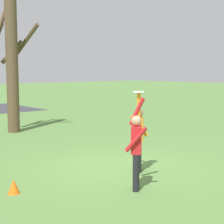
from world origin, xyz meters
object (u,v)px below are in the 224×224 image
object	(u,v)px
person_defender	(136,146)
frisbee_disc	(139,92)
bare_tree_tall	(11,55)
person_catcher	(139,134)
field_cone_orange	(14,186)

from	to	relation	value
person_defender	frisbee_disc	bearing A→B (deg)	0.00
bare_tree_tall	person_catcher	bearing A→B (deg)	-93.33
person_catcher	frisbee_disc	size ratio (longest dim) A/B	7.26
frisbee_disc	field_cone_orange	distance (m)	3.72
frisbee_disc	bare_tree_tall	world-z (taller)	bare_tree_tall
frisbee_disc	bare_tree_tall	bearing A→B (deg)	85.57
person_catcher	frisbee_disc	distance (m)	1.13
person_catcher	person_defender	bearing A→B (deg)	0.00
frisbee_disc	person_catcher	bearing A→B (deg)	42.40
field_cone_orange	person_defender	bearing A→B (deg)	-35.25
person_catcher	field_cone_orange	world-z (taller)	person_catcher
frisbee_disc	bare_tree_tall	distance (m)	8.21
person_catcher	frisbee_disc	xyz separation A→B (m)	(-0.17, -0.15, 1.11)
person_defender	frisbee_disc	distance (m)	1.69
bare_tree_tall	field_cone_orange	bearing A→B (deg)	-116.66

